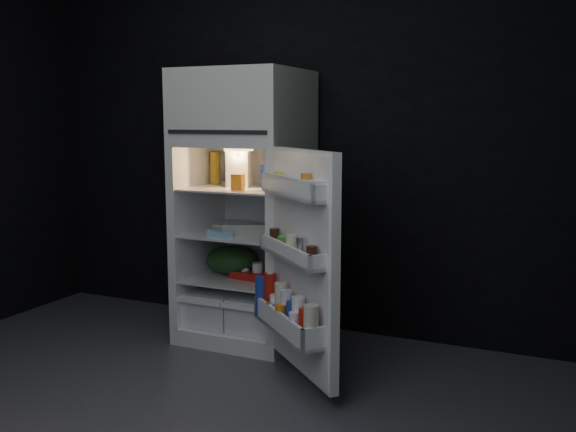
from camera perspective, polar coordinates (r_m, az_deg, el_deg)
The scene contains 17 objects.
floor at distance 3.35m, azimuth -11.83°, elevation -17.53°, with size 4.00×3.40×0.00m, color #4C4C51.
wall_back at distance 4.49m, azimuth 0.57°, elevation 7.12°, with size 4.00×0.00×2.70m, color black.
refrigerator at distance 4.26m, azimuth -3.74°, elevation 1.70°, with size 0.76×0.71×1.78m.
fridge_door at distance 3.47m, azimuth 0.90°, elevation -4.57°, with size 0.66×0.63×1.22m.
milk_jug at distance 4.22m, azimuth -4.42°, elevation 4.23°, with size 0.14×0.14×0.24m, color white.
mayo_jar at distance 4.23m, azimuth -1.83°, elevation 3.58°, with size 0.11×0.11×0.14m, color navy.
jam_jar at distance 4.14m, azimuth -1.31°, elevation 3.41°, with size 0.10×0.10×0.13m, color #321B0D.
amber_bottle at distance 4.43m, azimuth -6.51°, elevation 4.28°, with size 0.07×0.07×0.22m, color #AB7C1B.
small_carton at distance 4.04m, azimuth -4.49°, elevation 3.03°, with size 0.07×0.06×0.10m, color orange.
egg_carton at distance 4.16m, azimuth -3.79°, elevation -1.16°, with size 0.29×0.11×0.07m, color #9A9A8C.
pie at distance 4.34m, azimuth -4.73°, elevation -0.98°, with size 0.31×0.31×0.04m, color tan.
flat_package at distance 4.11m, azimuth -6.09°, elevation -1.55°, with size 0.17×0.08×0.04m, color #8BBDD8.
wrapped_pkg at distance 4.30m, azimuth -0.32°, elevation -0.97°, with size 0.13×0.11×0.05m, color beige.
produce_bag at distance 4.36m, azimuth -4.94°, elevation -3.90°, with size 0.37×0.32×0.20m, color #193815.
yogurt_tray at distance 4.24m, azimuth -3.20°, elevation -5.25°, with size 0.27×0.15×0.05m, color #A7190E.
small_can_red at distance 4.39m, azimuth -1.37°, elevation -4.51°, with size 0.07×0.07×0.09m, color #A7190E.
small_can_silver at distance 4.28m, azimuth -0.48°, elevation -4.85°, with size 0.07×0.07×0.09m, color silver.
Camera 1 is at (1.81, -2.41, 1.47)m, focal length 40.00 mm.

